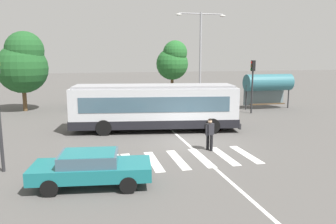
% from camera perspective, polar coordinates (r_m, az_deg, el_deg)
% --- Properties ---
extents(ground_plane, '(160.00, 160.00, 0.00)m').
position_cam_1_polar(ground_plane, '(19.07, 3.91, -5.39)').
color(ground_plane, '#514F4C').
extents(city_transit_bus, '(11.26, 4.33, 3.06)m').
position_cam_1_polar(city_transit_bus, '(21.90, -2.33, 0.86)').
color(city_transit_bus, black).
rests_on(city_transit_bus, ground_plane).
extents(pedestrian_crossing_street, '(0.54, 0.41, 1.72)m').
position_cam_1_polar(pedestrian_crossing_street, '(17.54, 7.23, -3.52)').
color(pedestrian_crossing_street, black).
rests_on(pedestrian_crossing_street, ground_plane).
extents(foreground_sedan, '(4.71, 2.42, 1.35)m').
position_cam_1_polar(foreground_sedan, '(13.12, -13.15, -9.24)').
color(foreground_sedan, black).
rests_on(foreground_sedan, ground_plane).
extents(parked_car_blue, '(1.97, 4.55, 1.35)m').
position_cam_1_polar(parked_car_blue, '(33.16, -14.57, 2.17)').
color(parked_car_blue, black).
rests_on(parked_car_blue, ground_plane).
extents(parked_car_teal, '(2.23, 4.65, 1.35)m').
position_cam_1_polar(parked_car_teal, '(33.54, -10.01, 2.42)').
color(parked_car_teal, black).
rests_on(parked_car_teal, ground_plane).
extents(parked_car_charcoal, '(2.16, 4.63, 1.35)m').
position_cam_1_polar(parked_car_charcoal, '(33.96, -5.68, 2.61)').
color(parked_car_charcoal, black).
rests_on(parked_car_charcoal, ground_plane).
extents(parked_car_champagne, '(2.12, 4.61, 1.35)m').
position_cam_1_polar(parked_car_champagne, '(34.39, -1.19, 2.74)').
color(parked_car_champagne, black).
rests_on(parked_car_champagne, ground_plane).
extents(parked_car_silver, '(2.20, 4.64, 1.35)m').
position_cam_1_polar(parked_car_silver, '(35.08, 3.04, 2.87)').
color(parked_car_silver, black).
rests_on(parked_car_silver, ground_plane).
extents(parked_car_red, '(2.19, 4.63, 1.35)m').
position_cam_1_polar(parked_car_red, '(35.85, 7.31, 2.96)').
color(parked_car_red, black).
rests_on(parked_car_red, ground_plane).
extents(traffic_light_far_corner, '(0.33, 0.32, 4.55)m').
position_cam_1_polar(traffic_light_far_corner, '(29.23, 14.40, 5.72)').
color(traffic_light_far_corner, '#28282B').
rests_on(traffic_light_far_corner, ground_plane).
extents(bus_stop_shelter, '(4.53, 1.54, 3.25)m').
position_cam_1_polar(bus_stop_shelter, '(32.26, 16.93, 4.81)').
color(bus_stop_shelter, '#28282B').
rests_on(bus_stop_shelter, ground_plane).
extents(twin_arm_street_lamp, '(4.97, 0.32, 8.98)m').
position_cam_1_polar(twin_arm_street_lamp, '(32.25, 5.63, 10.76)').
color(twin_arm_street_lamp, '#939399').
rests_on(twin_arm_street_lamp, ground_plane).
extents(background_tree_left, '(4.44, 4.44, 7.07)m').
position_cam_1_polar(background_tree_left, '(32.14, -23.77, 7.76)').
color(background_tree_left, brown).
rests_on(background_tree_left, ground_plane).
extents(background_tree_right, '(3.87, 3.87, 6.75)m').
position_cam_1_polar(background_tree_right, '(40.45, 0.88, 8.86)').
color(background_tree_right, brown).
rests_on(background_tree_right, ground_plane).
extents(crosswalk_painted_stripes, '(6.44, 3.11, 0.01)m').
position_cam_1_polar(crosswalk_painted_stripes, '(16.30, 3.79, -8.03)').
color(crosswalk_painted_stripes, silver).
rests_on(crosswalk_painted_stripes, ground_plane).
extents(lane_center_line, '(0.16, 24.00, 0.01)m').
position_cam_1_polar(lane_center_line, '(20.86, 1.62, -4.03)').
color(lane_center_line, silver).
rests_on(lane_center_line, ground_plane).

